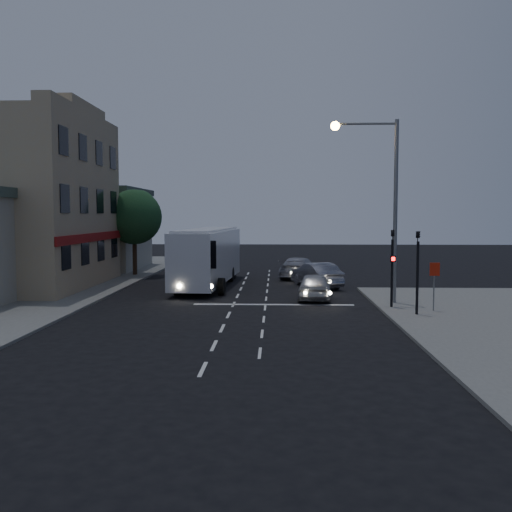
{
  "coord_description": "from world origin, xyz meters",
  "views": [
    {
      "loc": [
        2.11,
        -26.17,
        4.48
      ],
      "look_at": [
        1.01,
        5.23,
        2.2
      ],
      "focal_mm": 40.0,
      "sensor_mm": 36.0,
      "label": 1
    }
  ],
  "objects_px": {
    "car_sedan_b": "(299,268)",
    "traffic_signal_side": "(418,262)",
    "car_suv": "(315,286)",
    "traffic_signal_main": "(392,259)",
    "streetlight": "(382,189)",
    "car_sedan_a": "(316,275)",
    "tour_bus": "(208,255)",
    "regulatory_sign": "(434,278)",
    "street_tree": "(134,214)"
  },
  "relations": [
    {
      "from": "car_suv",
      "to": "car_sedan_b",
      "type": "bearing_deg",
      "value": -82.65
    },
    {
      "from": "car_sedan_b",
      "to": "street_tree",
      "type": "distance_m",
      "value": 12.58
    },
    {
      "from": "car_sedan_b",
      "to": "street_tree",
      "type": "xyz_separation_m",
      "value": [
        -11.97,
        0.9,
        3.76
      ]
    },
    {
      "from": "traffic_signal_main",
      "to": "street_tree",
      "type": "distance_m",
      "value": 21.38
    },
    {
      "from": "car_suv",
      "to": "car_sedan_b",
      "type": "relative_size",
      "value": 0.83
    },
    {
      "from": "streetlight",
      "to": "regulatory_sign",
      "type": "bearing_deg",
      "value": -51.25
    },
    {
      "from": "car_sedan_b",
      "to": "traffic_signal_side",
      "type": "height_order",
      "value": "traffic_signal_side"
    },
    {
      "from": "street_tree",
      "to": "traffic_signal_side",
      "type": "bearing_deg",
      "value": -44.5
    },
    {
      "from": "tour_bus",
      "to": "car_suv",
      "type": "bearing_deg",
      "value": -37.39
    },
    {
      "from": "car_sedan_a",
      "to": "car_sedan_b",
      "type": "distance_m",
      "value": 5.23
    },
    {
      "from": "traffic_signal_side",
      "to": "street_tree",
      "type": "height_order",
      "value": "street_tree"
    },
    {
      "from": "traffic_signal_main",
      "to": "traffic_signal_side",
      "type": "relative_size",
      "value": 1.0
    },
    {
      "from": "traffic_signal_main",
      "to": "streetlight",
      "type": "xyz_separation_m",
      "value": [
        -0.26,
        1.42,
        3.31
      ]
    },
    {
      "from": "traffic_signal_main",
      "to": "streetlight",
      "type": "distance_m",
      "value": 3.61
    },
    {
      "from": "tour_bus",
      "to": "traffic_signal_side",
      "type": "height_order",
      "value": "traffic_signal_side"
    },
    {
      "from": "tour_bus",
      "to": "car_sedan_b",
      "type": "relative_size",
      "value": 2.35
    },
    {
      "from": "car_sedan_b",
      "to": "regulatory_sign",
      "type": "height_order",
      "value": "regulatory_sign"
    },
    {
      "from": "car_suv",
      "to": "traffic_signal_main",
      "type": "xyz_separation_m",
      "value": [
        3.43,
        -3.02,
        1.7
      ]
    },
    {
      "from": "car_suv",
      "to": "regulatory_sign",
      "type": "distance_m",
      "value": 6.59
    },
    {
      "from": "tour_bus",
      "to": "car_sedan_a",
      "type": "xyz_separation_m",
      "value": [
        6.74,
        -0.35,
        -1.18
      ]
    },
    {
      "from": "traffic_signal_main",
      "to": "regulatory_sign",
      "type": "distance_m",
      "value": 2.14
    },
    {
      "from": "streetlight",
      "to": "car_suv",
      "type": "bearing_deg",
      "value": 153.25
    },
    {
      "from": "car_sedan_b",
      "to": "regulatory_sign",
      "type": "xyz_separation_m",
      "value": [
        5.54,
        -14.36,
        0.86
      ]
    },
    {
      "from": "car_suv",
      "to": "regulatory_sign",
      "type": "relative_size",
      "value": 1.91
    },
    {
      "from": "tour_bus",
      "to": "car_sedan_b",
      "type": "xyz_separation_m",
      "value": [
        5.89,
        4.81,
        -1.22
      ]
    },
    {
      "from": "car_sedan_b",
      "to": "traffic_signal_side",
      "type": "xyz_separation_m",
      "value": [
        4.54,
        -15.32,
        1.69
      ]
    },
    {
      "from": "car_sedan_b",
      "to": "regulatory_sign",
      "type": "relative_size",
      "value": 2.3
    },
    {
      "from": "car_sedan_a",
      "to": "traffic_signal_side",
      "type": "bearing_deg",
      "value": 90.14
    },
    {
      "from": "tour_bus",
      "to": "street_tree",
      "type": "relative_size",
      "value": 1.92
    },
    {
      "from": "car_suv",
      "to": "traffic_signal_side",
      "type": "bearing_deg",
      "value": 134.64
    },
    {
      "from": "car_sedan_a",
      "to": "traffic_signal_side",
      "type": "distance_m",
      "value": 10.94
    },
    {
      "from": "traffic_signal_main",
      "to": "regulatory_sign",
      "type": "xyz_separation_m",
      "value": [
        1.7,
        -1.01,
        -0.82
      ]
    },
    {
      "from": "traffic_signal_main",
      "to": "traffic_signal_side",
      "type": "distance_m",
      "value": 2.1
    },
    {
      "from": "car_sedan_a",
      "to": "car_sedan_b",
      "type": "relative_size",
      "value": 0.92
    },
    {
      "from": "car_sedan_a",
      "to": "traffic_signal_main",
      "type": "relative_size",
      "value": 1.14
    },
    {
      "from": "car_sedan_b",
      "to": "traffic_signal_side",
      "type": "distance_m",
      "value": 16.07
    },
    {
      "from": "car_suv",
      "to": "traffic_signal_side",
      "type": "xyz_separation_m",
      "value": [
        4.13,
        -5.0,
        1.7
      ]
    },
    {
      "from": "regulatory_sign",
      "to": "traffic_signal_side",
      "type": "bearing_deg",
      "value": -136.08
    },
    {
      "from": "car_sedan_a",
      "to": "traffic_signal_main",
      "type": "height_order",
      "value": "traffic_signal_main"
    },
    {
      "from": "tour_bus",
      "to": "car_sedan_a",
      "type": "distance_m",
      "value": 6.85
    },
    {
      "from": "car_sedan_a",
      "to": "streetlight",
      "type": "bearing_deg",
      "value": 92.2
    },
    {
      "from": "car_sedan_b",
      "to": "regulatory_sign",
      "type": "distance_m",
      "value": 15.41
    },
    {
      "from": "car_suv",
      "to": "car_sedan_a",
      "type": "relative_size",
      "value": 0.9
    },
    {
      "from": "traffic_signal_side",
      "to": "streetlight",
      "type": "height_order",
      "value": "streetlight"
    },
    {
      "from": "car_sedan_a",
      "to": "street_tree",
      "type": "bearing_deg",
      "value": -45.11
    },
    {
      "from": "car_suv",
      "to": "tour_bus",
      "type": "bearing_deg",
      "value": -36.12
    },
    {
      "from": "tour_bus",
      "to": "street_tree",
      "type": "height_order",
      "value": "street_tree"
    },
    {
      "from": "regulatory_sign",
      "to": "car_sedan_a",
      "type": "bearing_deg",
      "value": 117.01
    },
    {
      "from": "car_sedan_b",
      "to": "traffic_signal_side",
      "type": "bearing_deg",
      "value": 121.71
    },
    {
      "from": "tour_bus",
      "to": "traffic_signal_side",
      "type": "bearing_deg",
      "value": -41.42
    }
  ]
}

